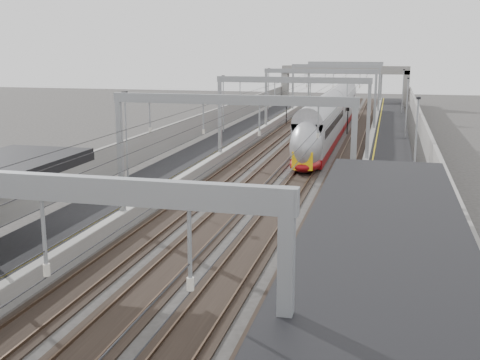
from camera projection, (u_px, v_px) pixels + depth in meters
The scene contains 13 objects.
platform_left at pixel (211, 152), 56.00m from camera, with size 4.00×120.00×1.00m, color black.
platform_right at pixel (388, 159), 52.23m from camera, with size 4.00×120.00×1.00m, color black.
tracks at pixel (296, 160), 54.21m from camera, with size 11.40×140.00×0.20m.
overhead_line at pixel (308, 87), 59.17m from camera, with size 13.00×140.00×6.60m.
canopy_right at pixel (384, 310), 11.42m from camera, with size 4.40×30.00×4.24m.
overbridge at pixel (345, 75), 105.20m from camera, with size 22.00×2.20×6.90m.
wall_left at pixel (179, 139), 56.52m from camera, with size 0.30×120.00×3.20m, color gray.
wall_right at pixel (427, 148), 51.24m from camera, with size 0.30×120.00×3.20m, color gray.
train at pixel (331, 119), 67.96m from camera, with size 2.62×47.82×4.15m.
bench at pixel (433, 336), 17.85m from camera, with size 1.08×1.93×0.97m.
signal_green at pixel (287, 107), 78.68m from camera, with size 0.32×0.32×3.48m.
signal_red_near at pixel (348, 114), 70.44m from camera, with size 0.32×0.32×3.48m.
signal_red_far at pixel (368, 112), 72.48m from camera, with size 0.32×0.32×3.48m.
Camera 1 is at (7.94, -7.98, 9.95)m, focal length 45.00 mm.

